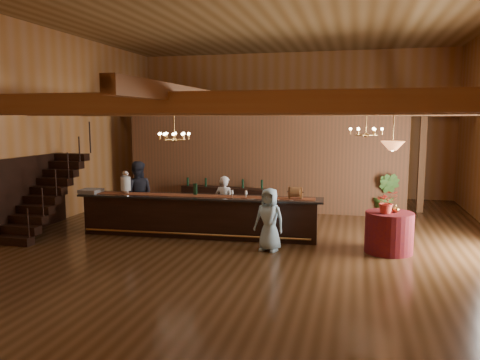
% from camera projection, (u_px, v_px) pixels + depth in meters
% --- Properties ---
extents(floor, '(14.00, 14.00, 0.00)m').
position_uv_depth(floor, '(253.00, 238.00, 11.80)').
color(floor, '#4E311B').
rests_on(floor, ground).
extents(ceiling, '(14.00, 14.00, 0.00)m').
position_uv_depth(ceiling, '(254.00, 12.00, 11.08)').
color(ceiling, olive).
rests_on(ceiling, wall_back).
extents(wall_back, '(12.00, 0.10, 5.50)m').
position_uv_depth(wall_back, '(292.00, 125.00, 18.18)').
color(wall_back, '#A66F41').
rests_on(wall_back, floor).
extents(wall_front, '(12.00, 0.10, 5.50)m').
position_uv_depth(wall_front, '(107.00, 143.00, 4.71)').
color(wall_front, '#A66F41').
rests_on(wall_front, floor).
extents(wall_left, '(0.10, 14.00, 5.50)m').
position_uv_depth(wall_left, '(41.00, 127.00, 12.87)').
color(wall_left, '#A66F41').
rests_on(wall_left, floor).
extents(beam_grid, '(11.90, 13.90, 0.39)m').
position_uv_depth(beam_grid, '(258.00, 109.00, 11.87)').
color(beam_grid, brown).
rests_on(beam_grid, wall_left).
extents(support_posts, '(9.20, 10.20, 3.20)m').
position_uv_depth(support_posts, '(249.00, 177.00, 11.11)').
color(support_posts, brown).
rests_on(support_posts, floor).
extents(partition_wall, '(9.00, 0.18, 3.10)m').
position_uv_depth(partition_wall, '(261.00, 163.00, 15.09)').
color(partition_wall, brown).
rests_on(partition_wall, floor).
extents(staircase, '(1.00, 2.80, 2.00)m').
position_uv_depth(staircase, '(45.00, 195.00, 12.26)').
color(staircase, black).
rests_on(staircase, floor).
extents(backroom_boxes, '(4.10, 0.60, 1.10)m').
position_uv_depth(backroom_boxes, '(278.00, 186.00, 17.10)').
color(backroom_boxes, black).
rests_on(backroom_boxes, floor).
extents(tasting_bar, '(6.30, 1.16, 1.06)m').
position_uv_depth(tasting_bar, '(199.00, 216.00, 11.90)').
color(tasting_bar, black).
rests_on(tasting_bar, floor).
extents(beverage_dispenser, '(0.26, 0.26, 0.60)m').
position_uv_depth(beverage_dispenser, '(126.00, 183.00, 12.21)').
color(beverage_dispenser, silver).
rests_on(beverage_dispenser, tasting_bar).
extents(glass_rack_tray, '(0.50, 0.50, 0.10)m').
position_uv_depth(glass_rack_tray, '(91.00, 191.00, 12.31)').
color(glass_rack_tray, gray).
rests_on(glass_rack_tray, tasting_bar).
extents(raffle_drum, '(0.34, 0.24, 0.30)m').
position_uv_depth(raffle_drum, '(295.00, 192.00, 11.32)').
color(raffle_drum, brown).
rests_on(raffle_drum, tasting_bar).
extents(bar_bottle_0, '(0.07, 0.07, 0.30)m').
position_uv_depth(bar_bottle_0, '(195.00, 189.00, 11.96)').
color(bar_bottle_0, black).
rests_on(bar_bottle_0, tasting_bar).
extents(bar_bottle_1, '(0.07, 0.07, 0.30)m').
position_uv_depth(bar_bottle_1, '(196.00, 189.00, 11.95)').
color(bar_bottle_1, black).
rests_on(bar_bottle_1, tasting_bar).
extents(backbar_shelf, '(2.90, 0.80, 0.81)m').
position_uv_depth(backbar_shelf, '(224.00, 200.00, 15.01)').
color(backbar_shelf, black).
rests_on(backbar_shelf, floor).
extents(round_table, '(1.06, 1.06, 0.92)m').
position_uv_depth(round_table, '(389.00, 232.00, 10.48)').
color(round_table, maroon).
rests_on(round_table, floor).
extents(chandelier_left, '(0.80, 0.80, 0.80)m').
position_uv_depth(chandelier_left, '(174.00, 136.00, 11.84)').
color(chandelier_left, '#BE8843').
rests_on(chandelier_left, beam_grid).
extents(chandelier_right, '(0.80, 0.80, 0.68)m').
position_uv_depth(chandelier_right, '(366.00, 131.00, 11.66)').
color(chandelier_right, '#BE8843').
rests_on(chandelier_right, beam_grid).
extents(pendant_lamp, '(0.52, 0.52, 0.90)m').
position_uv_depth(pendant_lamp, '(393.00, 146.00, 10.23)').
color(pendant_lamp, '#BE8843').
rests_on(pendant_lamp, beam_grid).
extents(bartender, '(0.60, 0.45, 1.49)m').
position_uv_depth(bartender, '(224.00, 203.00, 12.45)').
color(bartender, silver).
rests_on(bartender, floor).
extents(staff_second, '(1.06, 0.94, 1.83)m').
position_uv_depth(staff_second, '(137.00, 194.00, 12.94)').
color(staff_second, '#252734').
rests_on(staff_second, floor).
extents(guest, '(0.80, 0.61, 1.44)m').
position_uv_depth(guest, '(269.00, 220.00, 10.58)').
color(guest, '#9EC9E0').
rests_on(guest, floor).
extents(floor_plant, '(0.92, 0.84, 1.36)m').
position_uv_depth(floor_plant, '(386.00, 195.00, 14.18)').
color(floor_plant, '#3C6C27').
rests_on(floor_plant, floor).
extents(table_flowers, '(0.53, 0.49, 0.51)m').
position_uv_depth(table_flowers, '(387.00, 202.00, 10.27)').
color(table_flowers, red).
rests_on(table_flowers, round_table).
extents(table_vase, '(0.14, 0.14, 0.27)m').
position_uv_depth(table_vase, '(396.00, 206.00, 10.40)').
color(table_vase, '#BE8843').
rests_on(table_vase, round_table).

